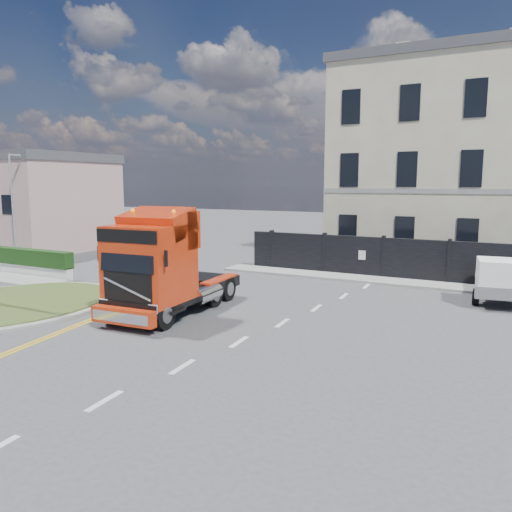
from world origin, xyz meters
The scene contains 10 objects.
ground centered at (0.00, 0.00, 0.00)m, with size 120.00×120.00×0.00m, color #424244.
traffic_island centered at (-7.00, -3.00, 0.08)m, with size 6.80×6.80×0.17m.
hedge_wall centered at (-13.00, 1.50, 0.74)m, with size 8.00×0.55×1.35m.
seaside_bldg_pink centered at (-20.00, 9.00, 3.00)m, with size 8.00×8.00×6.00m, color #C19797.
hoarding_fence centered at (6.55, 9.00, 1.00)m, with size 18.80×0.25×2.00m.
georgian_building centered at (6.00, 16.50, 5.77)m, with size 12.30×10.30×12.80m.
pavement_far centered at (6.00, 8.10, 0.06)m, with size 20.00×1.60×0.12m, color gray.
truck centered at (-1.14, -1.56, 1.64)m, with size 2.63×6.24×3.66m.
flatbed_pickup centered at (9.30, 5.83, 0.97)m, with size 2.29×4.53×1.80m.
lamppost_slim centered at (-16.27, 4.05, 3.74)m, with size 0.26×0.52×6.33m.
Camera 1 is at (9.63, -15.02, 4.61)m, focal length 35.00 mm.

